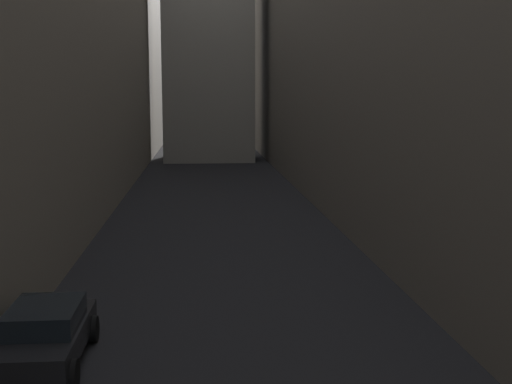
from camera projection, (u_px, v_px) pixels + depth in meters
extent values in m
plane|color=black|center=(216.00, 208.00, 36.76)|extent=(264.00, 264.00, 0.00)
cube|color=black|center=(46.00, 339.00, 15.19)|extent=(1.65, 4.09, 0.58)
cube|color=black|center=(45.00, 316.00, 15.11)|extent=(1.52, 2.09, 0.50)
cylinder|color=black|center=(25.00, 331.00, 16.54)|extent=(0.22, 0.67, 0.67)
cylinder|color=black|center=(93.00, 329.00, 16.67)|extent=(0.22, 0.67, 0.67)
cylinder|color=black|center=(72.00, 375.00, 13.93)|extent=(0.22, 0.67, 0.67)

